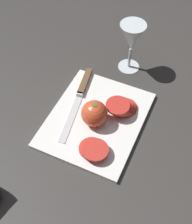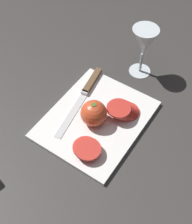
% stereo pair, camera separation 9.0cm
% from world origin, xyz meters
% --- Properties ---
extents(ground_plane, '(3.00, 3.00, 0.00)m').
position_xyz_m(ground_plane, '(0.00, 0.00, 0.00)').
color(ground_plane, '#383533').
extents(cutting_board, '(0.33, 0.27, 0.01)m').
position_xyz_m(cutting_board, '(0.02, -0.01, 0.01)').
color(cutting_board, white).
rests_on(cutting_board, ground_plane).
extents(wine_glass, '(0.08, 0.08, 0.17)m').
position_xyz_m(wine_glass, '(-0.24, -0.00, 0.12)').
color(wine_glass, silver).
rests_on(wine_glass, ground_plane).
extents(whole_tomato, '(0.08, 0.08, 0.08)m').
position_xyz_m(whole_tomato, '(0.03, -0.01, 0.05)').
color(whole_tomato, '#DB4C28').
rests_on(whole_tomato, cutting_board).
extents(knife, '(0.29, 0.07, 0.01)m').
position_xyz_m(knife, '(-0.06, -0.09, 0.02)').
color(knife, silver).
rests_on(knife, cutting_board).
extents(tomato_slice_stack_near, '(0.10, 0.09, 0.04)m').
position_xyz_m(tomato_slice_stack_near, '(-0.04, 0.05, 0.03)').
color(tomato_slice_stack_near, red).
rests_on(tomato_slice_stack_near, cutting_board).
extents(tomato_slice_stack_far, '(0.08, 0.09, 0.03)m').
position_xyz_m(tomato_slice_stack_far, '(0.13, 0.03, 0.03)').
color(tomato_slice_stack_far, red).
rests_on(tomato_slice_stack_far, cutting_board).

